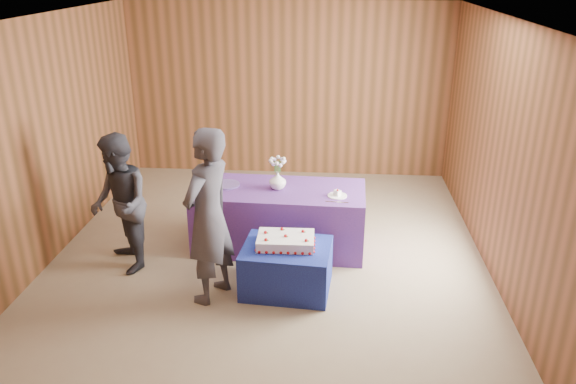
# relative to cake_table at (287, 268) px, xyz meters

# --- Properties ---
(ground) EXTENTS (6.00, 6.00, 0.00)m
(ground) POSITION_rel_cake_table_xyz_m (-0.27, 0.57, -0.25)
(ground) COLOR gray
(ground) RESTS_ON ground
(room_shell) EXTENTS (5.04, 6.04, 2.72)m
(room_shell) POSITION_rel_cake_table_xyz_m (-0.27, 0.57, 1.55)
(room_shell) COLOR brown
(room_shell) RESTS_ON ground
(cake_table) EXTENTS (0.95, 0.77, 0.50)m
(cake_table) POSITION_rel_cake_table_xyz_m (0.00, 0.00, 0.00)
(cake_table) COLOR #1B3797
(cake_table) RESTS_ON ground
(serving_table) EXTENTS (2.03, 0.96, 0.75)m
(serving_table) POSITION_rel_cake_table_xyz_m (-0.16, 0.97, 0.12)
(serving_table) COLOR #613085
(serving_table) RESTS_ON ground
(sheet_cake) EXTENTS (0.62, 0.43, 0.14)m
(sheet_cake) POSITION_rel_cake_table_xyz_m (-0.01, 0.04, 0.30)
(sheet_cake) COLOR white
(sheet_cake) RESTS_ON cake_table
(vase) EXTENTS (0.25, 0.25, 0.21)m
(vase) POSITION_rel_cake_table_xyz_m (-0.19, 0.97, 0.60)
(vase) COLOR white
(vase) RESTS_ON serving_table
(flower_spray) EXTENTS (0.20, 0.20, 0.16)m
(flower_spray) POSITION_rel_cake_table_xyz_m (-0.19, 0.97, 0.84)
(flower_spray) COLOR #245A26
(flower_spray) RESTS_ON vase
(platter) EXTENTS (0.36, 0.36, 0.02)m
(platter) POSITION_rel_cake_table_xyz_m (-0.80, 1.03, 0.51)
(platter) COLOR #634D9B
(platter) RESTS_ON serving_table
(plate) EXTENTS (0.29, 0.29, 0.01)m
(plate) POSITION_rel_cake_table_xyz_m (0.51, 0.80, 0.51)
(plate) COLOR white
(plate) RESTS_ON serving_table
(cake_slice) EXTENTS (0.09, 0.09, 0.08)m
(cake_slice) POSITION_rel_cake_table_xyz_m (0.51, 0.80, 0.54)
(cake_slice) COLOR white
(cake_slice) RESTS_ON plate
(knife) EXTENTS (0.26, 0.05, 0.00)m
(knife) POSITION_rel_cake_table_xyz_m (0.51, 0.62, 0.50)
(knife) COLOR #B9B9BE
(knife) RESTS_ON serving_table
(guest_left) EXTENTS (0.66, 0.78, 1.81)m
(guest_left) POSITION_rel_cake_table_xyz_m (-0.76, -0.19, 0.65)
(guest_left) COLOR #3A3943
(guest_left) RESTS_ON ground
(guest_right) EXTENTS (0.90, 0.95, 1.56)m
(guest_right) POSITION_rel_cake_table_xyz_m (-1.85, 0.32, 0.53)
(guest_right) COLOR #31313B
(guest_right) RESTS_ON ground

